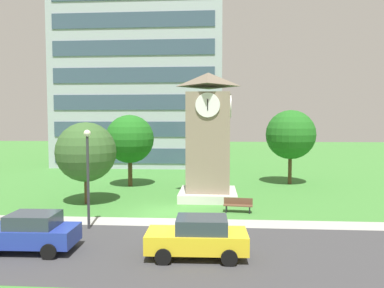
{
  "coord_description": "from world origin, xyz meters",
  "views": [
    {
      "loc": [
        3.02,
        -21.31,
        5.64
      ],
      "look_at": [
        1.25,
        5.33,
        3.97
      ],
      "focal_mm": 32.78,
      "sensor_mm": 36.0,
      "label": 1
    }
  ],
  "objects_px": {
    "parked_car_blue": "(30,232)",
    "tree_by_building": "(291,135)",
    "park_bench": "(238,205)",
    "street_lamp": "(88,167)",
    "tree_streetside": "(86,152)",
    "parked_car_yellow": "(198,237)",
    "tree_near_tower": "(130,139)",
    "clock_tower": "(208,143)"
  },
  "relations": [
    {
      "from": "park_bench",
      "to": "parked_car_blue",
      "type": "distance_m",
      "value": 11.94
    },
    {
      "from": "park_bench",
      "to": "parked_car_yellow",
      "type": "xyz_separation_m",
      "value": [
        -2.14,
        -7.44,
        0.4
      ]
    },
    {
      "from": "park_bench",
      "to": "parked_car_yellow",
      "type": "distance_m",
      "value": 7.76
    },
    {
      "from": "parked_car_yellow",
      "to": "tree_streetside",
      "type": "bearing_deg",
      "value": 131.71
    },
    {
      "from": "clock_tower",
      "to": "tree_near_tower",
      "type": "xyz_separation_m",
      "value": [
        -6.95,
        4.57,
        0.07
      ]
    },
    {
      "from": "clock_tower",
      "to": "park_bench",
      "type": "height_order",
      "value": "clock_tower"
    },
    {
      "from": "tree_by_building",
      "to": "tree_near_tower",
      "type": "bearing_deg",
      "value": -172.04
    },
    {
      "from": "tree_by_building",
      "to": "parked_car_blue",
      "type": "bearing_deg",
      "value": -129.94
    },
    {
      "from": "clock_tower",
      "to": "tree_near_tower",
      "type": "height_order",
      "value": "clock_tower"
    },
    {
      "from": "park_bench",
      "to": "tree_streetside",
      "type": "bearing_deg",
      "value": 170.51
    },
    {
      "from": "tree_near_tower",
      "to": "parked_car_yellow",
      "type": "xyz_separation_m",
      "value": [
        6.77,
        -15.89,
        -3.3
      ]
    },
    {
      "from": "tree_streetside",
      "to": "tree_near_tower",
      "type": "distance_m",
      "value": 6.89
    },
    {
      "from": "tree_by_building",
      "to": "parked_car_blue",
      "type": "distance_m",
      "value": 23.39
    },
    {
      "from": "parked_car_blue",
      "to": "tree_by_building",
      "type": "bearing_deg",
      "value": 50.06
    },
    {
      "from": "parked_car_yellow",
      "to": "park_bench",
      "type": "bearing_deg",
      "value": 73.93
    },
    {
      "from": "clock_tower",
      "to": "park_bench",
      "type": "distance_m",
      "value": 5.66
    },
    {
      "from": "parked_car_blue",
      "to": "parked_car_yellow",
      "type": "relative_size",
      "value": 0.96
    },
    {
      "from": "street_lamp",
      "to": "tree_by_building",
      "type": "bearing_deg",
      "value": 46.81
    },
    {
      "from": "park_bench",
      "to": "parked_car_yellow",
      "type": "relative_size",
      "value": 0.44
    },
    {
      "from": "clock_tower",
      "to": "street_lamp",
      "type": "bearing_deg",
      "value": -128.29
    },
    {
      "from": "parked_car_blue",
      "to": "tree_streetside",
      "type": "bearing_deg",
      "value": 95.37
    },
    {
      "from": "tree_near_tower",
      "to": "parked_car_blue",
      "type": "relative_size",
      "value": 1.54
    },
    {
      "from": "tree_by_building",
      "to": "parked_car_yellow",
      "type": "bearing_deg",
      "value": -112.77
    },
    {
      "from": "street_lamp",
      "to": "parked_car_blue",
      "type": "bearing_deg",
      "value": -112.0
    },
    {
      "from": "clock_tower",
      "to": "tree_near_tower",
      "type": "distance_m",
      "value": 8.32
    },
    {
      "from": "park_bench",
      "to": "clock_tower",
      "type": "bearing_deg",
      "value": 116.8
    },
    {
      "from": "park_bench",
      "to": "parked_car_blue",
      "type": "bearing_deg",
      "value": -142.49
    },
    {
      "from": "street_lamp",
      "to": "parked_car_blue",
      "type": "xyz_separation_m",
      "value": [
        -1.36,
        -3.36,
        -2.44
      ]
    },
    {
      "from": "street_lamp",
      "to": "tree_near_tower",
      "type": "bearing_deg",
      "value": 93.72
    },
    {
      "from": "street_lamp",
      "to": "tree_by_building",
      "type": "relative_size",
      "value": 0.78
    },
    {
      "from": "park_bench",
      "to": "tree_near_tower",
      "type": "distance_m",
      "value": 12.83
    },
    {
      "from": "clock_tower",
      "to": "street_lamp",
      "type": "relative_size",
      "value": 1.76
    },
    {
      "from": "tree_by_building",
      "to": "parked_car_yellow",
      "type": "height_order",
      "value": "tree_by_building"
    },
    {
      "from": "tree_by_building",
      "to": "parked_car_yellow",
      "type": "distance_m",
      "value": 19.74
    },
    {
      "from": "park_bench",
      "to": "street_lamp",
      "type": "relative_size",
      "value": 0.35
    },
    {
      "from": "park_bench",
      "to": "tree_by_building",
      "type": "xyz_separation_m",
      "value": [
        5.36,
        10.45,
        4.04
      ]
    },
    {
      "from": "tree_streetside",
      "to": "tree_near_tower",
      "type": "relative_size",
      "value": 0.9
    },
    {
      "from": "tree_by_building",
      "to": "park_bench",
      "type": "bearing_deg",
      "value": -117.17
    },
    {
      "from": "park_bench",
      "to": "tree_by_building",
      "type": "relative_size",
      "value": 0.27
    },
    {
      "from": "street_lamp",
      "to": "tree_streetside",
      "type": "bearing_deg",
      "value": 111.36
    },
    {
      "from": "tree_streetside",
      "to": "parked_car_blue",
      "type": "relative_size",
      "value": 1.38
    },
    {
      "from": "tree_by_building",
      "to": "parked_car_yellow",
      "type": "relative_size",
      "value": 1.59
    }
  ]
}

